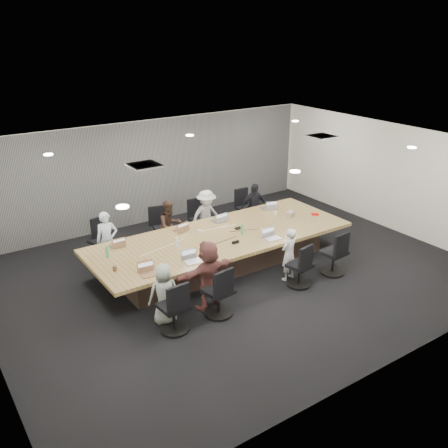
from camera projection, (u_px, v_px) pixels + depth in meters
floor at (234, 273)px, 11.05m from camera, size 10.00×8.00×0.00m
ceiling at (235, 149)px, 10.00m from camera, size 10.00×8.00×0.00m
wall_back at (150, 171)px, 13.60m from camera, size 10.00×0.00×2.80m
wall_front at (388, 294)px, 7.45m from camera, size 10.00×0.00×2.80m
wall_right at (390, 177)px, 13.12m from camera, size 0.00×8.00×2.80m
curtain at (152, 172)px, 13.54m from camera, size 9.80×0.04×2.80m
conference_table at (222, 249)px, 11.29m from camera, size 6.00×2.20×0.74m
chair_0 at (102, 245)px, 11.46m from camera, size 0.71×0.71×0.85m
chair_1 at (164, 231)px, 12.29m from camera, size 0.65×0.65×0.79m
chair_2 at (199, 223)px, 12.83m from camera, size 0.52×0.52×0.77m
chair_3 at (246, 211)px, 13.60m from camera, size 0.53×0.53×0.77m
chair_4 at (174, 310)px, 8.85m from camera, size 0.60×0.60×0.83m
chair_5 at (218, 295)px, 9.35m from camera, size 0.64×0.64×0.85m
chair_6 at (299, 269)px, 10.41m from camera, size 0.62×0.62×0.78m
chair_7 at (334, 256)px, 10.91m from camera, size 0.63×0.63×0.84m
person_0 at (107, 240)px, 11.10m from camera, size 0.54×0.41×1.32m
laptop_0 at (117, 245)px, 10.65m from camera, size 0.30×0.21×0.02m
person_1 at (170, 226)px, 11.93m from camera, size 0.66×0.54×1.28m
laptop_1 at (181, 229)px, 11.47m from camera, size 0.37×0.29×0.02m
person_2 at (206, 216)px, 12.45m from camera, size 0.87×0.51×1.35m
laptop_2 at (219, 220)px, 12.00m from camera, size 0.35×0.26×0.02m
person_3 at (254, 206)px, 13.24m from camera, size 0.78×0.43×1.26m
laptop_3 at (267, 208)px, 12.77m from camera, size 0.36×0.29×0.02m
person_4 at (164, 294)px, 9.06m from camera, size 0.63×0.47×1.18m
laptop_4 at (150, 274)px, 9.42m from camera, size 0.35×0.25×0.02m
person_5 at (208, 275)px, 9.51m from camera, size 1.32×0.52×1.39m
laptop_5 at (193, 262)px, 9.92m from camera, size 0.35×0.25×0.02m
person_6 at (289, 254)px, 10.61m from camera, size 0.47×0.36×1.18m
laptop_6 at (273, 239)px, 10.97m from camera, size 0.35×0.24×0.02m
bottle_green_left at (107, 252)px, 10.05m from camera, size 0.08×0.08×0.26m
bottle_green_right at (242, 229)px, 11.18m from camera, size 0.09×0.09×0.25m
bottle_clear at (177, 242)px, 10.55m from camera, size 0.08×0.08×0.22m
cup_white_far at (200, 232)px, 11.24m from camera, size 0.08×0.08×0.09m
cup_white_near at (276, 213)px, 12.34m from camera, size 0.10×0.10×0.09m
mug_brown at (115, 268)px, 9.55m from camera, size 0.08×0.08×0.10m
mic_left at (203, 244)px, 10.68m from camera, size 0.13×0.09×0.03m
mic_right at (238, 228)px, 11.52m from camera, size 0.16×0.12×0.03m
stapler at (235, 242)px, 10.74m from camera, size 0.16×0.04×0.06m
canvas_bag at (290, 214)px, 12.22m from camera, size 0.28×0.25×0.13m
snack_packet at (315, 214)px, 12.36m from camera, size 0.20×0.18×0.04m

